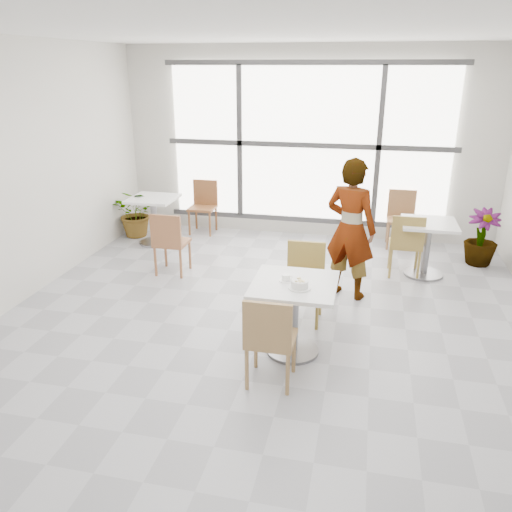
% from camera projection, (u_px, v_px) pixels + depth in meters
% --- Properties ---
extents(floor, '(7.00, 7.00, 0.00)m').
position_uv_depth(floor, '(262.00, 334.00, 5.40)').
color(floor, '#9E9EA5').
rests_on(floor, ground).
extents(ceiling, '(7.00, 7.00, 0.00)m').
position_uv_depth(ceiling, '(264.00, 26.00, 4.34)').
color(ceiling, white).
rests_on(ceiling, ground).
extents(wall_back, '(6.00, 0.00, 6.00)m').
position_uv_depth(wall_back, '(308.00, 144.00, 8.07)').
color(wall_back, silver).
rests_on(wall_back, ground).
extents(wall_front, '(6.00, 0.00, 6.00)m').
position_uv_depth(wall_front, '(46.00, 449.00, 1.68)').
color(wall_front, silver).
rests_on(wall_front, ground).
extents(window, '(4.60, 0.07, 2.52)m').
position_uv_depth(window, '(307.00, 145.00, 8.01)').
color(window, white).
rests_on(window, ground).
extents(main_table, '(0.80, 0.80, 0.75)m').
position_uv_depth(main_table, '(294.00, 304.00, 4.89)').
color(main_table, white).
rests_on(main_table, ground).
extents(chair_near, '(0.42, 0.42, 0.87)m').
position_uv_depth(chair_near, '(270.00, 336.00, 4.36)').
color(chair_near, '#9D7749').
rests_on(chair_near, ground).
extents(chair_far, '(0.42, 0.42, 0.87)m').
position_uv_depth(chair_far, '(304.00, 276.00, 5.60)').
color(chair_far, olive).
rests_on(chair_far, ground).
extents(oatmeal_bowl, '(0.21, 0.21, 0.10)m').
position_uv_depth(oatmeal_bowl, '(300.00, 284.00, 4.67)').
color(oatmeal_bowl, white).
rests_on(oatmeal_bowl, main_table).
extents(coffee_cup, '(0.16, 0.13, 0.07)m').
position_uv_depth(coffee_cup, '(286.00, 278.00, 4.84)').
color(coffee_cup, white).
rests_on(coffee_cup, main_table).
extents(person, '(0.73, 0.61, 1.71)m').
position_uv_depth(person, '(351.00, 229.00, 6.02)').
color(person, black).
rests_on(person, ground).
extents(bg_table_left, '(0.70, 0.70, 0.75)m').
position_uv_depth(bg_table_left, '(154.00, 214.00, 7.99)').
color(bg_table_left, white).
rests_on(bg_table_left, ground).
extents(bg_table_right, '(0.70, 0.70, 0.75)m').
position_uv_depth(bg_table_right, '(427.00, 241.00, 6.75)').
color(bg_table_right, white).
rests_on(bg_table_right, ground).
extents(bg_chair_left_near, '(0.42, 0.42, 0.87)m').
position_uv_depth(bg_chair_left_near, '(169.00, 240.00, 6.76)').
color(bg_chair_left_near, '#995F3B').
rests_on(bg_chair_left_near, ground).
extents(bg_chair_left_far, '(0.42, 0.42, 0.87)m').
position_uv_depth(bg_chair_left_far, '(204.00, 203.00, 8.56)').
color(bg_chair_left_far, brown).
rests_on(bg_chair_left_far, ground).
extents(bg_chair_right_near, '(0.42, 0.42, 0.87)m').
position_uv_depth(bg_chair_right_near, '(406.00, 241.00, 6.70)').
color(bg_chair_right_near, '#A1843F').
rests_on(bg_chair_right_near, ground).
extents(bg_chair_right_far, '(0.42, 0.42, 0.87)m').
position_uv_depth(bg_chair_right_far, '(401.00, 215.00, 7.89)').
color(bg_chair_right_far, '#966841').
rests_on(bg_chair_right_far, ground).
extents(plant_left, '(0.81, 0.73, 0.80)m').
position_uv_depth(plant_left, '(137.00, 213.00, 8.35)').
color(plant_left, '#5B854C').
rests_on(plant_left, ground).
extents(plant_right, '(0.47, 0.47, 0.81)m').
position_uv_depth(plant_right, '(481.00, 237.00, 7.16)').
color(plant_right, '#528037').
rests_on(plant_right, ground).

